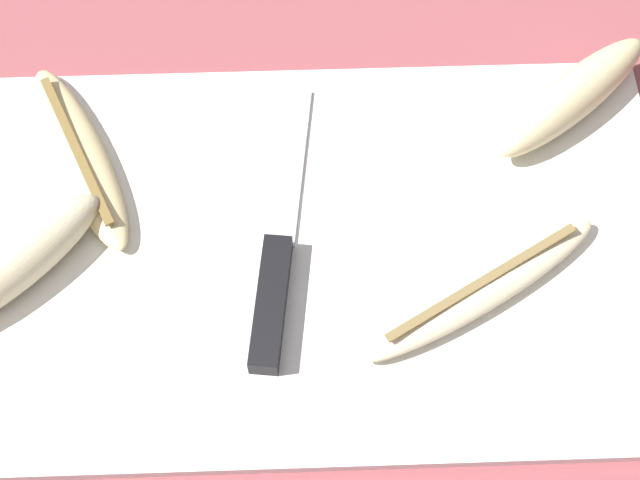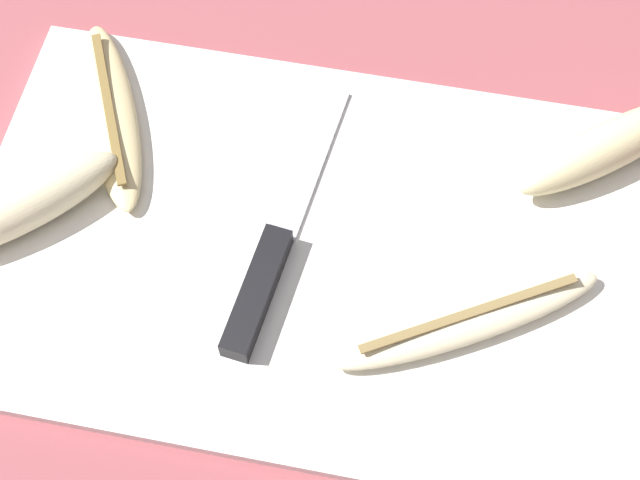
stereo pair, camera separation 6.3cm
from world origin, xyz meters
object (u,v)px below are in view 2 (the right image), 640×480
Objects in this scene: banana_pale_long at (19,206)px; banana_mellow_near at (111,114)px; knife at (269,263)px; banana_bright_far at (467,319)px; banana_soft_right at (609,146)px.

banana_pale_long is 0.10m from banana_mellow_near.
knife is 0.18m from banana_pale_long.
banana_bright_far is 0.31m from banana_mellow_near.
knife is 1.25× the size of banana_bright_far.
banana_pale_long is at bearing -111.35° from banana_mellow_near.
banana_soft_right is at bearing 60.47° from banana_bright_far.
banana_pale_long is at bearing -162.51° from banana_soft_right.
banana_pale_long is (-0.18, 0.01, 0.01)m from knife.
banana_pale_long is (-0.33, 0.02, 0.01)m from banana_bright_far.
banana_bright_far is (0.14, -0.02, 0.00)m from knife.
banana_pale_long is 0.43m from banana_soft_right.
banana_bright_far is at bearing -4.04° from banana_pale_long.
knife is 0.14m from banana_bright_far.
banana_pale_long is at bearing -174.89° from knife.
knife is at bearing -149.36° from banana_soft_right.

